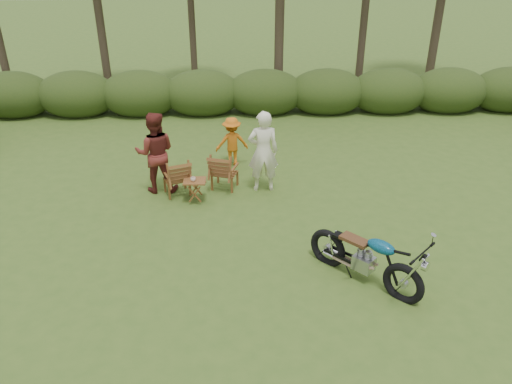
{
  "coord_description": "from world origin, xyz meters",
  "views": [
    {
      "loc": [
        -0.84,
        -6.67,
        5.23
      ],
      "look_at": [
        -0.55,
        1.6,
        0.9
      ],
      "focal_mm": 35.0,
      "sensor_mm": 36.0,
      "label": 1
    }
  ],
  "objects_px": {
    "motorcycle": "(362,279)",
    "adult_a": "(263,189)",
    "cup": "(193,179)",
    "child": "(232,165)",
    "lawn_chair_right": "(225,188)",
    "lawn_chair_left": "(178,194)",
    "side_table": "(195,191)",
    "adult_b": "(159,190)"
  },
  "relations": [
    {
      "from": "motorcycle",
      "to": "lawn_chair_right",
      "type": "bearing_deg",
      "value": 169.59
    },
    {
      "from": "adult_a",
      "to": "adult_b",
      "type": "xyz_separation_m",
      "value": [
        -2.37,
        0.05,
        0.0
      ]
    },
    {
      "from": "motorcycle",
      "to": "adult_a",
      "type": "height_order",
      "value": "adult_a"
    },
    {
      "from": "cup",
      "to": "child",
      "type": "relative_size",
      "value": 0.09
    },
    {
      "from": "motorcycle",
      "to": "lawn_chair_left",
      "type": "bearing_deg",
      "value": -177.96
    },
    {
      "from": "child",
      "to": "lawn_chair_right",
      "type": "bearing_deg",
      "value": 71.22
    },
    {
      "from": "side_table",
      "to": "adult_b",
      "type": "distance_m",
      "value": 1.08
    },
    {
      "from": "adult_b",
      "to": "side_table",
      "type": "bearing_deg",
      "value": 143.15
    },
    {
      "from": "lawn_chair_left",
      "to": "side_table",
      "type": "height_order",
      "value": "side_table"
    },
    {
      "from": "motorcycle",
      "to": "adult_b",
      "type": "bearing_deg",
      "value": -176.22
    },
    {
      "from": "adult_a",
      "to": "child",
      "type": "distance_m",
      "value": 1.52
    },
    {
      "from": "motorcycle",
      "to": "child",
      "type": "distance_m",
      "value": 5.23
    },
    {
      "from": "cup",
      "to": "adult_a",
      "type": "bearing_deg",
      "value": 20.28
    },
    {
      "from": "motorcycle",
      "to": "side_table",
      "type": "distance_m",
      "value": 4.17
    },
    {
      "from": "adult_a",
      "to": "child",
      "type": "relative_size",
      "value": 1.48
    },
    {
      "from": "lawn_chair_right",
      "to": "side_table",
      "type": "xyz_separation_m",
      "value": [
        -0.62,
        -0.63,
        0.26
      ]
    },
    {
      "from": "cup",
      "to": "lawn_chair_right",
      "type": "bearing_deg",
      "value": 45.69
    },
    {
      "from": "motorcycle",
      "to": "adult_b",
      "type": "height_order",
      "value": "adult_b"
    },
    {
      "from": "lawn_chair_left",
      "to": "adult_a",
      "type": "height_order",
      "value": "adult_a"
    },
    {
      "from": "lawn_chair_right",
      "to": "adult_a",
      "type": "height_order",
      "value": "adult_a"
    },
    {
      "from": "motorcycle",
      "to": "child",
      "type": "relative_size",
      "value": 1.63
    },
    {
      "from": "motorcycle",
      "to": "side_table",
      "type": "height_order",
      "value": "motorcycle"
    },
    {
      "from": "motorcycle",
      "to": "adult_a",
      "type": "xyz_separation_m",
      "value": [
        -1.52,
        3.39,
        0.0
      ]
    },
    {
      "from": "lawn_chair_left",
      "to": "child",
      "type": "xyz_separation_m",
      "value": [
        1.22,
        1.5,
        0.0
      ]
    },
    {
      "from": "motorcycle",
      "to": "lawn_chair_right",
      "type": "relative_size",
      "value": 2.34
    },
    {
      "from": "cup",
      "to": "lawn_chair_left",
      "type": "bearing_deg",
      "value": 134.95
    },
    {
      "from": "cup",
      "to": "adult_a",
      "type": "relative_size",
      "value": 0.06
    },
    {
      "from": "lawn_chair_left",
      "to": "child",
      "type": "relative_size",
      "value": 0.69
    },
    {
      "from": "lawn_chair_right",
      "to": "motorcycle",
      "type": "bearing_deg",
      "value": 142.35
    },
    {
      "from": "side_table",
      "to": "cup",
      "type": "distance_m",
      "value": 0.3
    },
    {
      "from": "child",
      "to": "lawn_chair_left",
      "type": "bearing_deg",
      "value": 39.63
    },
    {
      "from": "adult_a",
      "to": "adult_b",
      "type": "relative_size",
      "value": 1.01
    },
    {
      "from": "side_table",
      "to": "cup",
      "type": "xyz_separation_m",
      "value": [
        -0.03,
        -0.04,
        0.3
      ]
    },
    {
      "from": "lawn_chair_right",
      "to": "adult_a",
      "type": "distance_m",
      "value": 0.88
    },
    {
      "from": "adult_b",
      "to": "lawn_chair_left",
      "type": "bearing_deg",
      "value": 151.69
    },
    {
      "from": "motorcycle",
      "to": "lawn_chair_left",
      "type": "distance_m",
      "value": 4.73
    },
    {
      "from": "child",
      "to": "side_table",
      "type": "bearing_deg",
      "value": 55.89
    },
    {
      "from": "lawn_chair_right",
      "to": "child",
      "type": "height_order",
      "value": "child"
    },
    {
      "from": "side_table",
      "to": "adult_a",
      "type": "relative_size",
      "value": 0.27
    },
    {
      "from": "lawn_chair_left",
      "to": "adult_b",
      "type": "xyz_separation_m",
      "value": [
        -0.45,
        0.2,
        0.0
      ]
    },
    {
      "from": "cup",
      "to": "adult_b",
      "type": "distance_m",
      "value": 1.19
    },
    {
      "from": "side_table",
      "to": "child",
      "type": "xyz_separation_m",
      "value": [
        0.79,
        1.87,
        -0.26
      ]
    }
  ]
}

